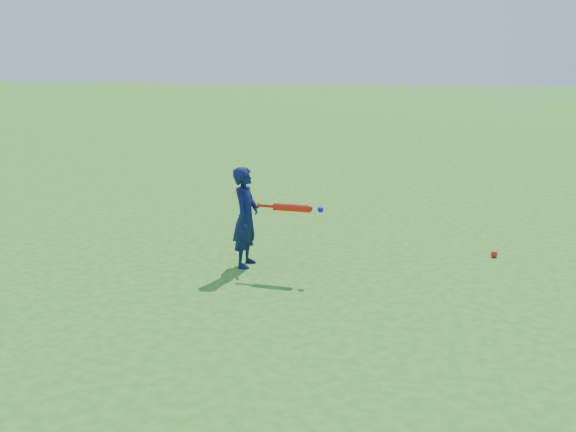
# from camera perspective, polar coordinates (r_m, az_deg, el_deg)

# --- Properties ---
(ground) EXTENTS (80.00, 80.00, 0.00)m
(ground) POSITION_cam_1_polar(r_m,az_deg,el_deg) (7.19, -1.14, -5.07)
(ground) COLOR #2B731B
(ground) RESTS_ON ground
(child) EXTENTS (0.32, 0.45, 1.15)m
(child) POSITION_cam_1_polar(r_m,az_deg,el_deg) (7.28, -3.78, -0.10)
(child) COLOR #0E1543
(child) RESTS_ON ground
(ground_ball_red) EXTENTS (0.08, 0.08, 0.08)m
(ground_ball_red) POSITION_cam_1_polar(r_m,az_deg,el_deg) (8.10, 17.85, -3.22)
(ground_ball_red) COLOR red
(ground_ball_red) RESTS_ON ground
(bat_swing) EXTENTS (0.75, 0.15, 0.09)m
(bat_swing) POSITION_cam_1_polar(r_m,az_deg,el_deg) (7.02, 0.55, 0.73)
(bat_swing) COLOR red
(bat_swing) RESTS_ON ground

